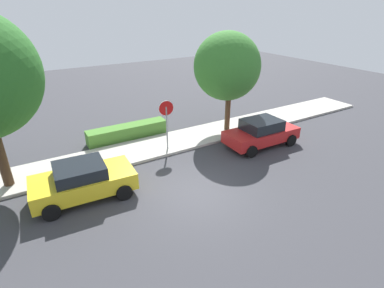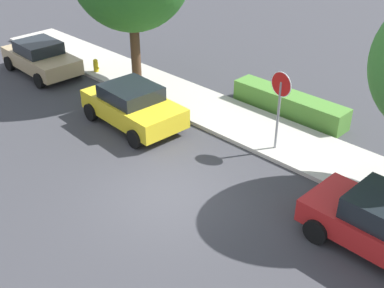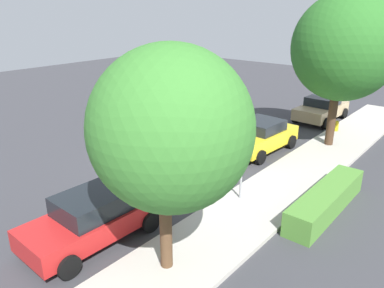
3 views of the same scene
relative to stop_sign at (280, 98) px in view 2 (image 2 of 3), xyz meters
The scene contains 7 objects.
ground_plane 4.52m from the stop_sign, 99.79° to the right, with size 60.00×60.00×0.00m, color #38383D.
sidewalk_curb 2.07m from the stop_sign, 135.85° to the left, with size 32.00×2.53×0.14m, color #B2ADA3.
stop_sign is the anchor object (origin of this frame).
parked_car_yellow 5.26m from the stop_sign, 157.00° to the right, with size 4.00×2.28×1.46m.
parked_car_tan 11.59m from the stop_sign, behind, with size 4.10×2.11×1.45m.
fire_hydrant 9.71m from the stop_sign, behind, with size 0.30×0.22×0.72m.
front_yard_hedge 3.21m from the stop_sign, 116.05° to the left, with size 4.57×0.91×0.82m.
Camera 2 is at (8.18, -7.40, 8.09)m, focal length 45.00 mm.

